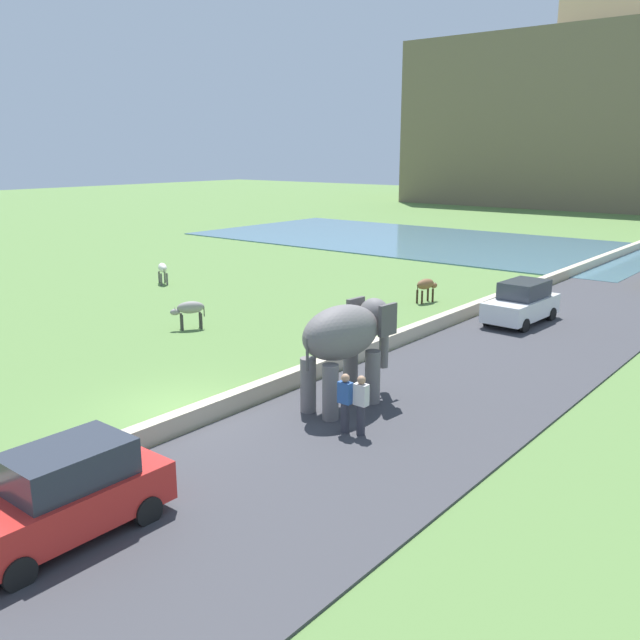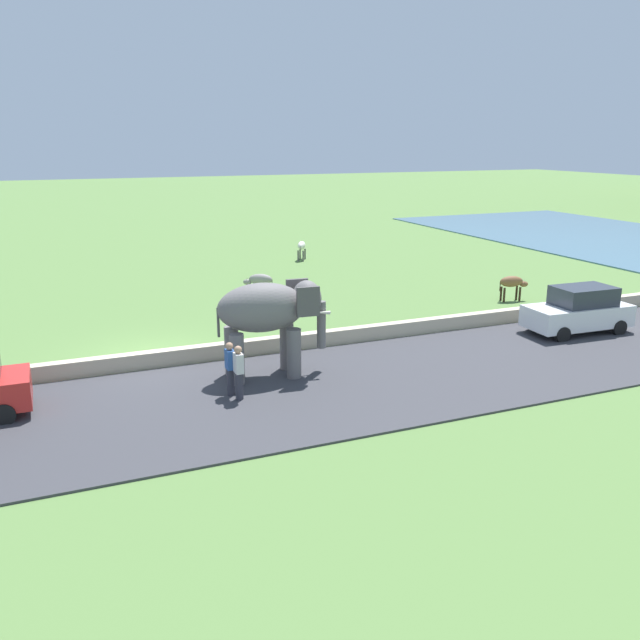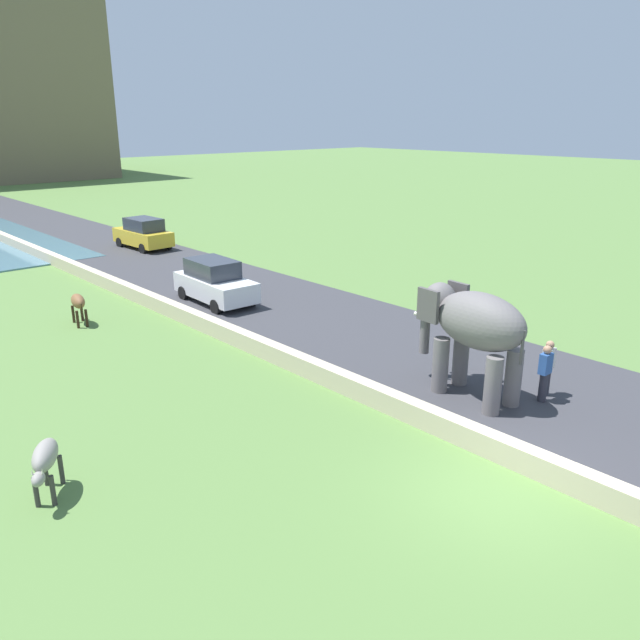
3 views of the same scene
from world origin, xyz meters
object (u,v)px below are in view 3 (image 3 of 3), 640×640
object	(u,v)px
cow_brown	(78,302)
car_yellow	(143,234)
person_trailing	(545,373)
elephant	(473,326)
person_beside_elephant	(547,367)
car_white	(215,282)
cow_grey	(45,459)

from	to	relation	value
cow_brown	car_yellow	bearing A→B (deg)	52.98
person_trailing	car_yellow	bearing A→B (deg)	85.62
elephant	cow_brown	distance (m)	14.39
elephant	person_beside_elephant	size ratio (longest dim) A/B	2.16
elephant	car_yellow	world-z (taller)	elephant
car_white	person_beside_elephant	bearing A→B (deg)	-83.53
person_trailing	cow_grey	size ratio (longest dim) A/B	1.21
cow_grey	car_white	bearing A→B (deg)	42.65
person_beside_elephant	cow_grey	bearing A→B (deg)	159.53
person_trailing	cow_brown	distance (m)	16.22
person_trailing	cow_grey	bearing A→B (deg)	158.28
car_yellow	cow_grey	world-z (taller)	car_yellow
elephant	person_beside_elephant	world-z (taller)	elephant
person_beside_elephant	person_trailing	bearing A→B (deg)	-161.37
elephant	person_trailing	size ratio (longest dim) A/B	2.16
car_yellow	cow_grey	xyz separation A→B (m)	(-13.29, -21.52, -0.06)
person_beside_elephant	cow_brown	bearing A→B (deg)	114.63
cow_grey	cow_brown	distance (m)	11.52
person_beside_elephant	cow_brown	xyz separation A→B (m)	(-6.78, 14.78, -0.04)
cow_brown	cow_grey	bearing A→B (deg)	-115.28
cow_brown	car_white	bearing A→B (deg)	-11.63
car_white	cow_brown	size ratio (longest dim) A/B	2.86
elephant	car_yellow	distance (m)	24.68
person_beside_elephant	cow_grey	xyz separation A→B (m)	(-11.70, 4.37, -0.04)
car_white	cow_grey	xyz separation A→B (m)	(-10.14, -9.34, -0.06)
elephant	cow_grey	xyz separation A→B (m)	(-10.16, 2.93, -1.20)
car_yellow	car_white	world-z (taller)	same
person_beside_elephant	cow_grey	size ratio (longest dim) A/B	1.21
elephant	person_beside_elephant	distance (m)	2.40
car_white	cow_grey	bearing A→B (deg)	-137.35
elephant	cow_brown	size ratio (longest dim) A/B	2.48
cow_brown	person_trailing	bearing A→B (deg)	-66.85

